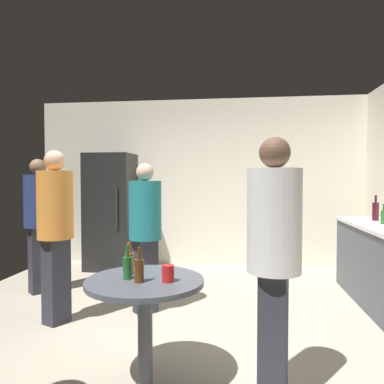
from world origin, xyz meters
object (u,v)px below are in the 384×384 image
Objects in this scene: wine_bottle_on_counter at (375,211)px; beer_bottle_on_counter at (384,217)px; plastic_cup_red at (168,273)px; foreground_table at (145,294)px; beer_bottle_brown at (139,270)px; person_in_orange_shirt at (56,222)px; beer_bottle_amber at (129,262)px; person_in_white_shirt at (274,248)px; refrigerator at (111,211)px; person_in_navy_shirt at (39,215)px; person_in_teal_shirt at (145,226)px; beer_bottle_green at (128,267)px.

beer_bottle_on_counter is (-0.03, -0.34, -0.03)m from wine_bottle_on_counter.
plastic_cup_red is at bearing -132.24° from wine_bottle_on_counter.
plastic_cup_red is (0.17, -0.04, 0.16)m from foreground_table.
person_in_orange_shirt is (-1.12, 1.02, 0.17)m from beer_bottle_brown.
beer_bottle_brown is at bearing -134.23° from wine_bottle_on_counter.
beer_bottle_amber is at bearing -138.07° from wine_bottle_on_counter.
beer_bottle_brown is 1.53m from person_in_orange_shirt.
person_in_orange_shirt is at bearing -14.58° from person_in_white_shirt.
refrigerator is 3.80m from beer_bottle_on_counter.
person_in_navy_shirt reaches higher than beer_bottle_on_counter.
refrigerator is 2.05m from person_in_teal_shirt.
beer_bottle_on_counter is 4.07m from person_in_navy_shirt.
wine_bottle_on_counter reaches higher than beer_bottle_on_counter.
foreground_table is 0.20m from beer_bottle_brown.
person_in_navy_shirt reaches higher than beer_bottle_green.
wine_bottle_on_counter is 3.16m from plastic_cup_red.
beer_bottle_amber is 0.35m from plastic_cup_red.
person_in_navy_shirt reaches higher than person_in_teal_shirt.
wine_bottle_on_counter reaches higher than beer_bottle_amber.
beer_bottle_brown is at bearing -56.38° from beer_bottle_amber.
person_in_teal_shirt is at bearing -60.18° from refrigerator.
beer_bottle_green is (-0.12, -0.01, 0.19)m from foreground_table.
foreground_table is at bearing -3.20° from person_in_navy_shirt.
beer_bottle_amber is at bearing 3.04° from person_in_white_shirt.
wine_bottle_on_counter is 3.27m from beer_bottle_amber.
beer_bottle_on_counter is 1.00× the size of beer_bottle_brown.
foreground_table is at bearing 8.80° from person_in_white_shirt.
beer_bottle_green is at bearing -68.18° from refrigerator.
beer_bottle_on_counter is at bearing 43.67° from plastic_cup_red.
refrigerator reaches higher than beer_bottle_amber.
person_in_orange_shirt reaches higher than plastic_cup_red.
person_in_orange_shirt reaches higher than beer_bottle_amber.
foreground_table is 0.47× the size of person_in_orange_shirt.
refrigerator reaches higher than person_in_white_shirt.
person_in_navy_shirt reaches higher than beer_bottle_amber.
person_in_navy_shirt is 0.98× the size of person_in_orange_shirt.
person_in_navy_shirt is (-4.07, -0.15, -0.02)m from beer_bottle_on_counter.
plastic_cup_red reaches higher than foreground_table.
person_in_navy_shirt is (-1.98, 1.84, 0.18)m from plastic_cup_red.
person_in_teal_shirt reaches higher than wine_bottle_on_counter.
foreground_table is 7.27× the size of plastic_cup_red.
plastic_cup_red is at bearing -12.61° from person_in_orange_shirt.
wine_bottle_on_counter is 0.18× the size of person_in_orange_shirt.
wine_bottle_on_counter is 0.35m from beer_bottle_on_counter.
wine_bottle_on_counter reaches higher than foreground_table.
foreground_table is 0.48× the size of person_in_navy_shirt.
person_in_white_shirt is (0.99, -0.15, 0.16)m from beer_bottle_amber.
person_in_navy_shirt is at bearing 134.72° from beer_bottle_amber.
person_in_navy_shirt is at bearing 152.88° from person_in_orange_shirt.
refrigerator is at bearing 112.49° from person_in_navy_shirt.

